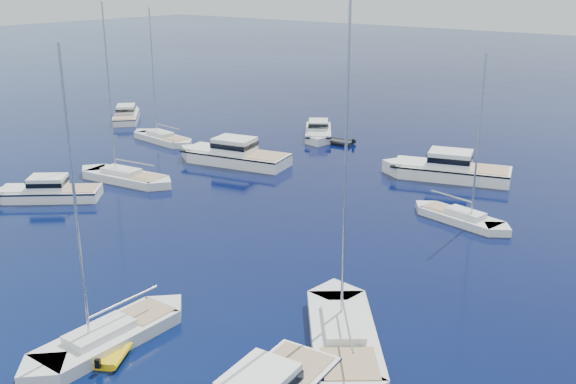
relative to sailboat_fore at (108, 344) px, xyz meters
name	(u,v)px	position (x,y,z in m)	size (l,w,h in m)	color
motor_cruiser_left	(47,199)	(-22.66, 11.18, 0.00)	(2.94, 9.61, 2.52)	white
motor_cruiser_centre	(233,163)	(-17.99, 28.86, 0.00)	(3.84, 12.56, 3.30)	white
motor_cruiser_far_l	(127,120)	(-42.41, 35.45, 0.00)	(2.92, 9.54, 2.50)	silver
motor_cruiser_distant	(446,178)	(0.84, 37.29, 0.00)	(3.83, 12.52, 3.29)	white
motor_cruiser_horizon	(318,137)	(-17.64, 42.87, 0.00)	(2.90, 9.48, 2.49)	silver
sailboat_fore	(108,344)	(0.00, 0.00, 0.00)	(2.78, 10.70, 15.74)	silver
sailboat_mid_r	(343,345)	(9.48, 7.30, 0.00)	(3.27, 12.56, 18.47)	silver
sailboat_mid_l	(126,181)	(-21.58, 18.47, 0.00)	(2.87, 11.04, 16.23)	silver
sailboat_centre	(460,222)	(6.69, 27.49, 0.00)	(2.33, 8.97, 13.18)	silver
sailboat_far_l	(163,141)	(-30.23, 30.60, 0.00)	(2.65, 10.20, 15.00)	silver
tender_yellow	(114,352)	(0.85, -0.29, 0.00)	(2.06, 3.79, 0.95)	#E3B80D
tender_grey_far	(337,143)	(-14.33, 41.88, 0.00)	(2.13, 3.94, 0.95)	black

